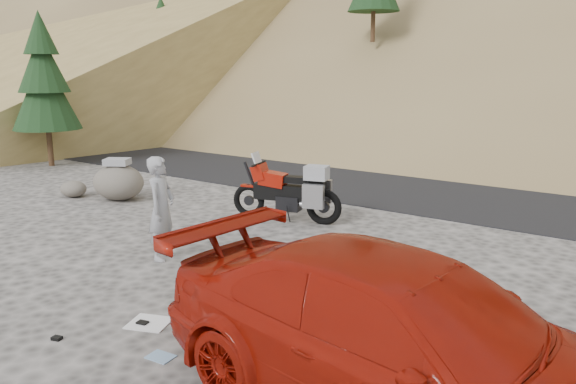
# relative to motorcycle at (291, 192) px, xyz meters

# --- Properties ---
(ground) EXTENTS (140.00, 140.00, 0.00)m
(ground) POSITION_rel_motorcycle_xyz_m (0.40, -3.53, -0.63)
(ground) COLOR #43413E
(ground) RESTS_ON ground
(road) EXTENTS (120.00, 7.00, 0.05)m
(road) POSITION_rel_motorcycle_xyz_m (0.40, 5.47, -0.63)
(road) COLOR black
(road) RESTS_ON ground
(conifer_verge) EXTENTS (2.20, 2.20, 5.04)m
(conifer_verge) POSITION_rel_motorcycle_xyz_m (-10.60, 0.97, 2.26)
(conifer_verge) COLOR #392715
(conifer_verge) RESTS_ON ground
(motorcycle) EXTENTS (2.44, 1.09, 1.48)m
(motorcycle) POSITION_rel_motorcycle_xyz_m (0.00, 0.00, 0.00)
(motorcycle) COLOR black
(motorcycle) RESTS_ON ground
(man) EXTENTS (0.64, 0.76, 1.78)m
(man) POSITION_rel_motorcycle_xyz_m (-0.38, -3.27, -0.63)
(man) COLOR #95969B
(man) RESTS_ON ground
(boulder) EXTENTS (1.65, 1.52, 1.06)m
(boulder) POSITION_rel_motorcycle_xyz_m (-4.65, -0.88, -0.17)
(boulder) COLOR #554F49
(boulder) RESTS_ON ground
(small_rock) EXTENTS (0.69, 0.62, 0.41)m
(small_rock) POSITION_rel_motorcycle_xyz_m (-5.85, -1.37, -0.43)
(small_rock) COLOR #554F49
(small_rock) RESTS_ON ground
(gear_white_cloth) EXTENTS (0.64, 0.61, 0.02)m
(gear_white_cloth) POSITION_rel_motorcycle_xyz_m (1.41, -5.13, -0.62)
(gear_white_cloth) COLOR white
(gear_white_cloth) RESTS_ON ground
(gear_blue_mat) EXTENTS (0.45, 0.26, 0.17)m
(gear_blue_mat) POSITION_rel_motorcycle_xyz_m (1.95, -4.30, -0.55)
(gear_blue_mat) COLOR #1B48A6
(gear_blue_mat) RESTS_ON ground
(gear_bottle) EXTENTS (0.09, 0.09, 0.20)m
(gear_bottle) POSITION_rel_motorcycle_xyz_m (3.51, -5.07, -0.53)
(gear_bottle) COLOR #1B48A6
(gear_bottle) RESTS_ON ground
(gear_funnel) EXTENTS (0.15, 0.15, 0.18)m
(gear_funnel) POSITION_rel_motorcycle_xyz_m (3.26, -5.27, -0.54)
(gear_funnel) COLOR red
(gear_funnel) RESTS_ON ground
(gear_glove_a) EXTENTS (0.16, 0.13, 0.04)m
(gear_glove_a) POSITION_rel_motorcycle_xyz_m (1.36, -5.20, -0.61)
(gear_glove_a) COLOR black
(gear_glove_a) RESTS_ON ground
(gear_glove_b) EXTENTS (0.14, 0.12, 0.04)m
(gear_glove_b) POSITION_rel_motorcycle_xyz_m (0.83, -6.08, -0.61)
(gear_glove_b) COLOR black
(gear_glove_b) RESTS_ON ground
(gear_blue_cloth) EXTENTS (0.33, 0.25, 0.01)m
(gear_blue_cloth) POSITION_rel_motorcycle_xyz_m (2.19, -5.64, -0.63)
(gear_blue_cloth) COLOR #7C9EC0
(gear_blue_cloth) RESTS_ON ground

